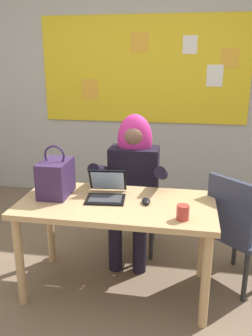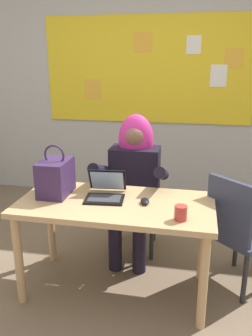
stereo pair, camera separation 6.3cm
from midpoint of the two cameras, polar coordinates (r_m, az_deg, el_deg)
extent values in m
plane|color=#75604C|center=(2.74, -2.65, -20.37)|extent=(24.00, 24.00, 0.00)
cube|color=#B2B2AD|center=(4.26, 3.96, 13.03)|extent=(5.81, 0.10, 2.71)
cube|color=yellow|center=(4.18, 3.91, 15.63)|extent=(2.40, 0.02, 1.20)
cube|color=white|center=(4.15, 15.29, 14.31)|extent=(0.18, 0.01, 0.24)
cube|color=white|center=(4.14, 11.57, 19.11)|extent=(0.18, 0.01, 0.19)
cube|color=gold|center=(4.31, -4.70, 12.71)|extent=(0.23, 0.02, 0.24)
cube|color=gold|center=(4.18, 3.24, 19.82)|extent=(0.21, 0.01, 0.22)
cube|color=gold|center=(4.16, 17.57, 16.71)|extent=(0.20, 0.01, 0.21)
cube|color=tan|center=(2.47, -1.01, -5.97)|extent=(1.38, 0.69, 0.04)
cylinder|color=tan|center=(2.61, -16.41, -14.24)|extent=(0.06, 0.06, 0.67)
cylinder|color=tan|center=(2.36, 13.27, -17.71)|extent=(0.06, 0.06, 0.67)
cylinder|color=tan|center=(3.05, -11.55, -9.04)|extent=(0.06, 0.06, 0.67)
cylinder|color=tan|center=(2.83, 13.05, -11.28)|extent=(0.06, 0.06, 0.67)
cube|color=#4C1E19|center=(3.14, 1.96, -6.34)|extent=(0.44, 0.44, 0.04)
cube|color=#4C1E19|center=(3.23, 2.36, -1.00)|extent=(0.38, 0.06, 0.45)
cylinder|color=#262628|center=(3.07, 4.79, -11.46)|extent=(0.04, 0.04, 0.39)
cylinder|color=#262628|center=(3.10, -1.61, -11.07)|extent=(0.04, 0.04, 0.39)
cylinder|color=#262628|center=(3.37, 5.14, -8.69)|extent=(0.04, 0.04, 0.39)
cylinder|color=#262628|center=(3.40, -0.65, -8.37)|extent=(0.04, 0.04, 0.39)
cylinder|color=black|center=(2.90, 2.82, -12.84)|extent=(0.11, 0.11, 0.43)
cylinder|color=black|center=(2.93, -1.15, -12.49)|extent=(0.11, 0.11, 0.43)
cylinder|color=black|center=(2.93, 3.35, -7.05)|extent=(0.15, 0.42, 0.15)
cylinder|color=black|center=(2.96, -0.52, -6.76)|extent=(0.15, 0.42, 0.15)
cube|color=black|center=(3.06, 2.07, -1.38)|extent=(0.42, 0.26, 0.52)
cylinder|color=black|center=(2.78, 6.49, -0.94)|extent=(0.09, 0.46, 0.24)
cylinder|color=black|center=(2.85, -3.57, -0.36)|extent=(0.09, 0.46, 0.24)
sphere|color=brown|center=(2.96, 2.15, 5.24)|extent=(0.20, 0.20, 0.20)
ellipsoid|color=#D82D8C|center=(3.00, 2.22, 4.61)|extent=(0.30, 0.22, 0.44)
cube|color=black|center=(2.50, -2.81, -5.09)|extent=(0.29, 0.22, 0.01)
cube|color=#333338|center=(2.49, -2.81, -4.92)|extent=(0.24, 0.16, 0.00)
cube|color=black|center=(2.60, -2.36, -1.92)|extent=(0.28, 0.12, 0.18)
cube|color=#99B7E0|center=(2.59, -2.39, -2.09)|extent=(0.25, 0.11, 0.16)
ellipsoid|color=black|center=(2.44, 3.84, -5.44)|extent=(0.08, 0.11, 0.03)
cube|color=#38234C|center=(2.60, -10.72, -1.53)|extent=(0.20, 0.30, 0.26)
torus|color=#38234C|center=(2.56, -10.93, 2.08)|extent=(0.16, 0.02, 0.16)
cylinder|color=#B23833|center=(2.21, 9.73, -7.24)|extent=(0.08, 0.08, 0.09)
cube|color=#2D3347|center=(2.81, 19.15, -10.20)|extent=(0.59, 0.59, 0.04)
cube|color=#2D3347|center=(2.57, 17.16, -6.64)|extent=(0.30, 0.29, 0.45)
cylinder|color=#262628|center=(3.12, 18.08, -11.76)|extent=(0.04, 0.04, 0.40)
cylinder|color=#262628|center=(2.88, 13.86, -13.94)|extent=(0.04, 0.04, 0.40)
cylinder|color=#262628|center=(2.72, 19.46, -16.64)|extent=(0.04, 0.04, 0.40)
camera|label=1|loc=(0.03, -89.33, 0.21)|focal=37.37mm
camera|label=2|loc=(0.03, 90.67, -0.21)|focal=37.37mm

